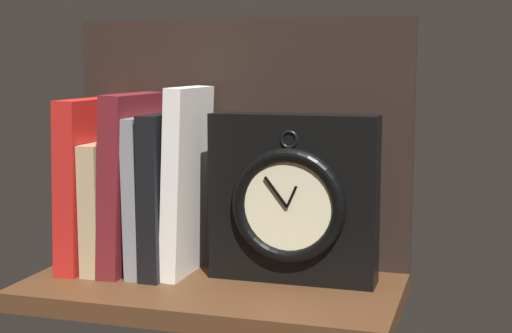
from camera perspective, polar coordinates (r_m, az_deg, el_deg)
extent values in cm
cube|color=#4C2D19|center=(100.87, -3.32, -9.41)|extent=(49.14, 25.02, 2.50)
cube|color=black|center=(108.17, -1.21, 1.90)|extent=(49.14, 1.20, 34.86)
cube|color=red|center=(109.01, -12.35, -1.19)|extent=(3.75, 15.63, 23.81)
cube|color=tan|center=(107.99, -10.83, -2.81)|extent=(2.74, 14.69, 17.88)
cube|color=maroon|center=(106.04, -9.38, -1.15)|extent=(4.06, 14.92, 24.61)
cube|color=gray|center=(105.10, -8.02, -2.04)|extent=(2.23, 13.70, 21.51)
cube|color=black|center=(103.99, -6.70, -1.99)|extent=(2.77, 14.40, 21.95)
cube|color=silver|center=(102.59, -5.24, -1.11)|extent=(3.56, 12.29, 25.55)
cube|color=black|center=(98.89, 2.85, -2.41)|extent=(22.10, 4.88, 22.10)
torus|color=black|center=(96.29, 2.44, -3.03)|extent=(15.07, 1.85, 15.07)
cylinder|color=beige|center=(96.29, 2.44, -3.03)|extent=(12.16, 0.60, 12.16)
cube|color=black|center=(95.42, 2.71, -2.30)|extent=(1.47, 0.30, 2.84)
cube|color=black|center=(95.85, 1.52, -1.94)|extent=(3.17, 0.30, 3.93)
torus|color=black|center=(95.43, 2.53, 2.05)|extent=(2.44, 0.44, 2.44)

